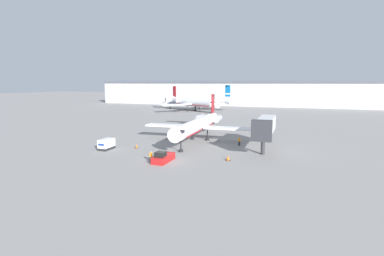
{
  "coord_description": "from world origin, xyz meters",
  "views": [
    {
      "loc": [
        18.63,
        -40.48,
        11.94
      ],
      "look_at": [
        0.0,
        12.68,
        3.43
      ],
      "focal_mm": 28.0,
      "sensor_mm": 36.0,
      "label": 1
    }
  ],
  "objects_px": {
    "pushback_tug": "(163,158)",
    "luggage_cart": "(106,144)",
    "worker_near_tug": "(151,156)",
    "airplane_parked_far_left": "(193,102)",
    "airplane_main": "(199,124)",
    "jet_bridge": "(265,126)",
    "traffic_cone_left": "(136,146)",
    "traffic_cone_right": "(228,158)",
    "airplane_parked_far_right": "(195,100)",
    "worker_by_wing": "(239,141)"
  },
  "relations": [
    {
      "from": "luggage_cart",
      "to": "jet_bridge",
      "type": "relative_size",
      "value": 0.24
    },
    {
      "from": "worker_by_wing",
      "to": "traffic_cone_left",
      "type": "distance_m",
      "value": 19.48
    },
    {
      "from": "worker_near_tug",
      "to": "airplane_parked_far_left",
      "type": "relative_size",
      "value": 0.06
    },
    {
      "from": "airplane_main",
      "to": "jet_bridge",
      "type": "height_order",
      "value": "airplane_main"
    },
    {
      "from": "airplane_main",
      "to": "airplane_parked_far_left",
      "type": "xyz_separation_m",
      "value": [
        -22.63,
        60.94,
        0.46
      ]
    },
    {
      "from": "pushback_tug",
      "to": "airplane_parked_far_left",
      "type": "distance_m",
      "value": 82.39
    },
    {
      "from": "airplane_parked_far_left",
      "to": "jet_bridge",
      "type": "distance_m",
      "value": 76.09
    },
    {
      "from": "airplane_main",
      "to": "jet_bridge",
      "type": "relative_size",
      "value": 2.08
    },
    {
      "from": "pushback_tug",
      "to": "traffic_cone_left",
      "type": "height_order",
      "value": "pushback_tug"
    },
    {
      "from": "luggage_cart",
      "to": "airplane_parked_far_left",
      "type": "distance_m",
      "value": 75.42
    },
    {
      "from": "worker_by_wing",
      "to": "jet_bridge",
      "type": "distance_m",
      "value": 6.99
    },
    {
      "from": "worker_near_tug",
      "to": "airplane_parked_far_left",
      "type": "distance_m",
      "value": 82.66
    },
    {
      "from": "worker_near_tug",
      "to": "airplane_parked_far_left",
      "type": "xyz_separation_m",
      "value": [
        -21.06,
        79.87,
        3.07
      ]
    },
    {
      "from": "airplane_main",
      "to": "traffic_cone_left",
      "type": "relative_size",
      "value": 34.12
    },
    {
      "from": "traffic_cone_right",
      "to": "worker_by_wing",
      "type": "bearing_deg",
      "value": 91.96
    },
    {
      "from": "worker_by_wing",
      "to": "jet_bridge",
      "type": "relative_size",
      "value": 0.13
    },
    {
      "from": "jet_bridge",
      "to": "airplane_main",
      "type": "bearing_deg",
      "value": 157.66
    },
    {
      "from": "pushback_tug",
      "to": "traffic_cone_right",
      "type": "bearing_deg",
      "value": 23.73
    },
    {
      "from": "jet_bridge",
      "to": "worker_by_wing",
      "type": "bearing_deg",
      "value": 147.54
    },
    {
      "from": "traffic_cone_right",
      "to": "airplane_parked_far_left",
      "type": "xyz_separation_m",
      "value": [
        -31.95,
        75.07,
        3.53
      ]
    },
    {
      "from": "luggage_cart",
      "to": "airplane_parked_far_right",
      "type": "height_order",
      "value": "airplane_parked_far_right"
    },
    {
      "from": "jet_bridge",
      "to": "airplane_parked_far_left",
      "type": "bearing_deg",
      "value": 118.77
    },
    {
      "from": "luggage_cart",
      "to": "airplane_parked_far_right",
      "type": "distance_m",
      "value": 82.68
    },
    {
      "from": "airplane_main",
      "to": "jet_bridge",
      "type": "xyz_separation_m",
      "value": [
        13.99,
        -5.75,
        0.98
      ]
    },
    {
      "from": "traffic_cone_left",
      "to": "worker_by_wing",
      "type": "bearing_deg",
      "value": 25.95
    },
    {
      "from": "traffic_cone_right",
      "to": "jet_bridge",
      "type": "xyz_separation_m",
      "value": [
        4.67,
        8.38,
        4.05
      ]
    },
    {
      "from": "pushback_tug",
      "to": "traffic_cone_right",
      "type": "distance_m",
      "value": 10.05
    },
    {
      "from": "worker_near_tug",
      "to": "airplane_parked_far_right",
      "type": "height_order",
      "value": "airplane_parked_far_right"
    },
    {
      "from": "traffic_cone_left",
      "to": "traffic_cone_right",
      "type": "height_order",
      "value": "traffic_cone_right"
    },
    {
      "from": "pushback_tug",
      "to": "worker_near_tug",
      "type": "height_order",
      "value": "pushback_tug"
    },
    {
      "from": "airplane_main",
      "to": "pushback_tug",
      "type": "xyz_separation_m",
      "value": [
        0.13,
        -18.18,
        -2.83
      ]
    },
    {
      "from": "worker_by_wing",
      "to": "traffic_cone_right",
      "type": "bearing_deg",
      "value": -88.04
    },
    {
      "from": "airplane_main",
      "to": "traffic_cone_right",
      "type": "height_order",
      "value": "airplane_main"
    },
    {
      "from": "worker_by_wing",
      "to": "airplane_parked_far_right",
      "type": "relative_size",
      "value": 0.05
    },
    {
      "from": "pushback_tug",
      "to": "airplane_main",
      "type": "bearing_deg",
      "value": 90.4
    },
    {
      "from": "airplane_main",
      "to": "jet_bridge",
      "type": "bearing_deg",
      "value": -22.34
    },
    {
      "from": "worker_by_wing",
      "to": "traffic_cone_left",
      "type": "xyz_separation_m",
      "value": [
        -17.51,
        -8.52,
        -0.49
      ]
    },
    {
      "from": "luggage_cart",
      "to": "airplane_parked_far_left",
      "type": "relative_size",
      "value": 0.11
    },
    {
      "from": "traffic_cone_left",
      "to": "airplane_main",
      "type": "bearing_deg",
      "value": 52.18
    },
    {
      "from": "traffic_cone_right",
      "to": "jet_bridge",
      "type": "bearing_deg",
      "value": 60.89
    },
    {
      "from": "worker_by_wing",
      "to": "pushback_tug",
      "type": "bearing_deg",
      "value": -119.36
    },
    {
      "from": "pushback_tug",
      "to": "airplane_parked_far_left",
      "type": "relative_size",
      "value": 0.16
    },
    {
      "from": "luggage_cart",
      "to": "traffic_cone_right",
      "type": "distance_m",
      "value": 22.47
    },
    {
      "from": "airplane_main",
      "to": "airplane_parked_far_right",
      "type": "height_order",
      "value": "airplane_parked_far_right"
    },
    {
      "from": "airplane_main",
      "to": "traffic_cone_right",
      "type": "distance_m",
      "value": 17.21
    },
    {
      "from": "pushback_tug",
      "to": "jet_bridge",
      "type": "distance_m",
      "value": 19.01
    },
    {
      "from": "pushback_tug",
      "to": "luggage_cart",
      "type": "height_order",
      "value": "luggage_cart"
    },
    {
      "from": "airplane_parked_far_left",
      "to": "airplane_parked_far_right",
      "type": "distance_m",
      "value": 7.27
    },
    {
      "from": "traffic_cone_right",
      "to": "jet_bridge",
      "type": "distance_m",
      "value": 10.41
    },
    {
      "from": "airplane_main",
      "to": "luggage_cart",
      "type": "distance_m",
      "value": 19.23
    }
  ]
}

